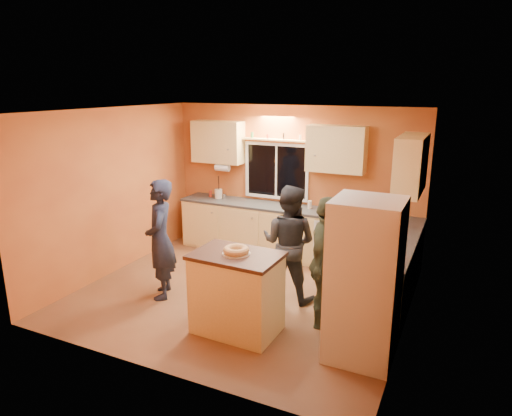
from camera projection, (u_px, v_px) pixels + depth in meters
The scene contains 14 objects.
ground at pixel (242, 294), 6.58m from camera, with size 4.50×4.50×0.00m, color brown.
room_shell at pixel (261, 180), 6.47m from camera, with size 4.54×4.04×2.61m.
back_counter at pixel (286, 232), 7.94m from camera, with size 4.23×0.62×0.90m.
right_counter at pixel (388, 276), 6.10m from camera, with size 0.62×1.84×0.90m.
refrigerator at pixel (364, 281), 4.87m from camera, with size 0.72×0.70×1.80m, color silver.
island at pixel (237, 292), 5.49m from camera, with size 1.06×0.74×1.00m.
bundt_pastry at pixel (236, 250), 5.35m from camera, with size 0.31×0.31×0.09m, color tan.
person_left at pixel (160, 239), 6.34m from camera, with size 0.62×0.41×1.69m, color black.
person_center at pixel (289, 243), 6.29m from camera, with size 0.79×0.62×1.63m, color black.
person_right at pixel (325, 263), 5.54m from camera, with size 0.97×0.40×1.66m, color #323522.
mixing_bowl at pixel (350, 211), 7.38m from camera, with size 0.36×0.36×0.09m, color black.
utensil_crock at pixel (218, 194), 8.41m from camera, with size 0.14×0.14×0.17m, color beige.
potted_plant at pixel (380, 253), 5.24m from camera, with size 0.28×0.24×0.31m, color gray.
red_box at pixel (387, 241), 6.00m from camera, with size 0.16×0.12×0.07m, color #A32D19.
Camera 1 is at (2.76, -5.36, 2.92)m, focal length 32.00 mm.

